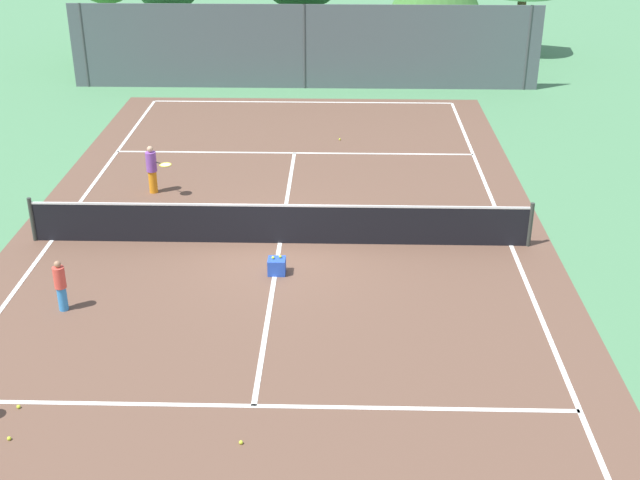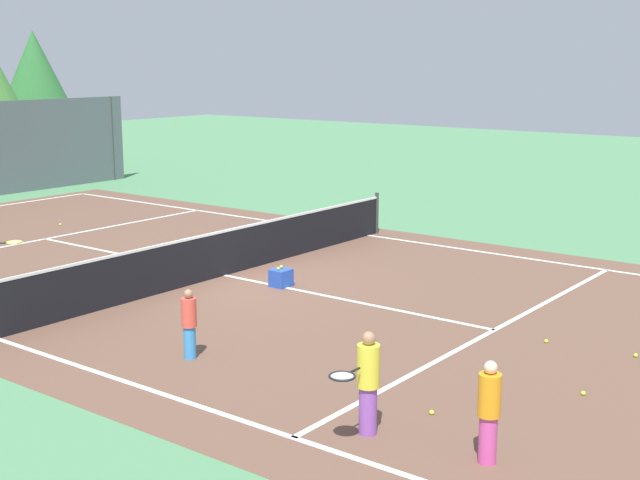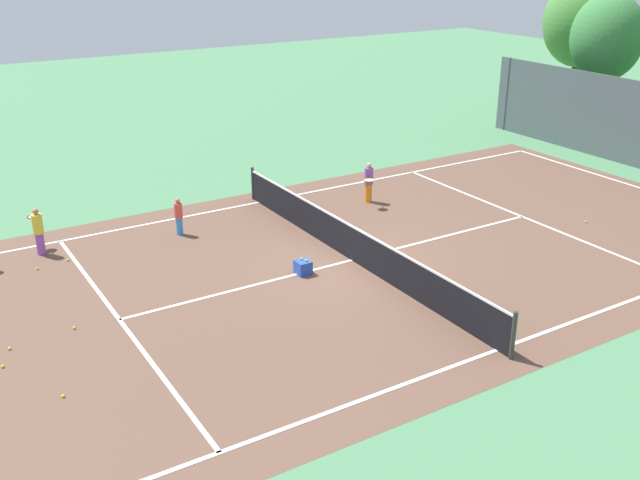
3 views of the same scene
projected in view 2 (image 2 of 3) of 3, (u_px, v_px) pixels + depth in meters
ground_plane at (225, 276)px, 18.84m from camera, size 80.00×80.00×0.00m
court_surface at (225, 275)px, 18.83m from camera, size 13.00×25.00×0.01m
tennis_net at (224, 253)px, 18.73m from camera, size 11.90×0.10×1.10m
tree_3 at (35, 70)px, 37.07m from camera, size 2.88×2.88×5.79m
player_1 at (367, 382)px, 10.72m from camera, size 0.85×0.33×1.33m
player_2 at (489, 411)px, 9.97m from camera, size 0.27×0.27×1.24m
player_3 at (189, 323)px, 13.51m from camera, size 0.24×0.24×1.12m
ball_crate at (281, 278)px, 17.90m from camera, size 0.39×0.36×0.43m
tennis_ball_0 at (636, 355)px, 13.66m from camera, size 0.07×0.07×0.07m
tennis_ball_2 at (432, 412)px, 11.46m from camera, size 0.07×0.07×0.07m
tennis_ball_4 at (583, 393)px, 12.11m from camera, size 0.07×0.07×0.07m
tennis_ball_5 at (373, 401)px, 11.84m from camera, size 0.07×0.07×0.07m
tennis_ball_6 at (60, 224)px, 24.48m from camera, size 0.07×0.07×0.07m
tennis_ball_7 at (546, 341)px, 14.35m from camera, size 0.07×0.07×0.07m
tennis_ball_8 at (295, 250)px, 21.16m from camera, size 0.07×0.07×0.07m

